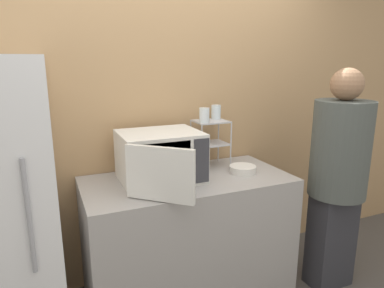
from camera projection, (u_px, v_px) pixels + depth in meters
wall_back at (168, 112)px, 2.61m from camera, size 8.00×0.06×2.60m
counter at (188, 237)px, 2.47m from camera, size 1.43×0.70×0.89m
microwave at (160, 157)px, 2.28m from camera, size 0.55×0.73×0.33m
dish_rack at (211, 134)px, 2.59m from camera, size 0.25×0.21×0.36m
glass_front_left at (204, 115)px, 2.47m from camera, size 0.07×0.07×0.11m
glass_back_right at (216, 112)px, 2.63m from camera, size 0.07×0.07×0.11m
bowl at (243, 169)px, 2.48m from camera, size 0.19×0.19×0.05m
person at (338, 172)px, 2.45m from camera, size 0.40×0.40×1.63m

